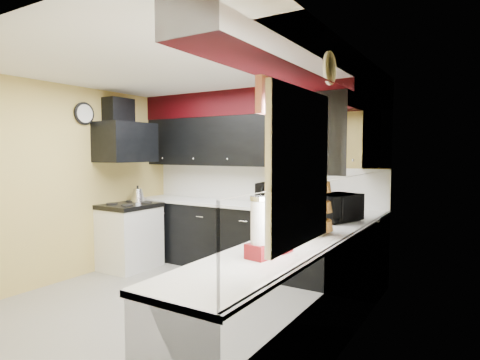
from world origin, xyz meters
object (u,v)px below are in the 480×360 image
(knife_block, at_px, (314,200))
(utensil_crock, at_px, (313,202))
(toaster_oven, at_px, (277,194))
(microwave, at_px, (336,207))
(kettle, at_px, (138,195))

(knife_block, bearing_deg, utensil_crock, 150.27)
(toaster_oven, distance_m, utensil_crock, 0.49)
(toaster_oven, height_order, microwave, toaster_oven)
(microwave, bearing_deg, knife_block, 54.77)
(utensil_crock, distance_m, knife_block, 0.05)
(toaster_oven, distance_m, knife_block, 0.52)
(microwave, relative_size, kettle, 2.36)
(toaster_oven, xyz_separation_m, microwave, (1.04, -0.74, -0.01))
(knife_block, relative_size, kettle, 0.97)
(toaster_oven, relative_size, utensil_crock, 3.43)
(utensil_crock, relative_size, kettle, 0.70)
(toaster_oven, xyz_separation_m, knife_block, (0.51, -0.01, -0.05))
(utensil_crock, bearing_deg, microwave, -54.17)
(toaster_oven, relative_size, knife_block, 2.49)
(knife_block, bearing_deg, microwave, -38.50)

